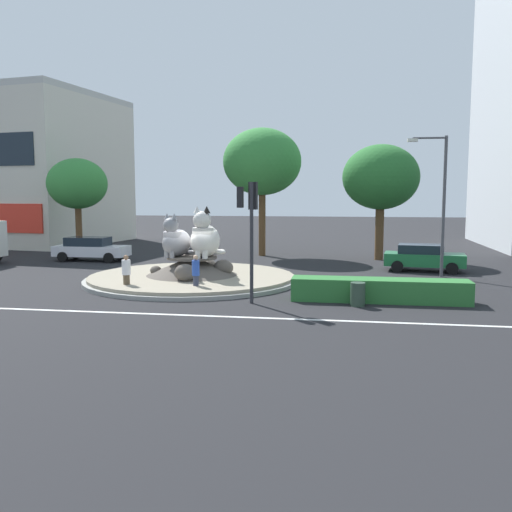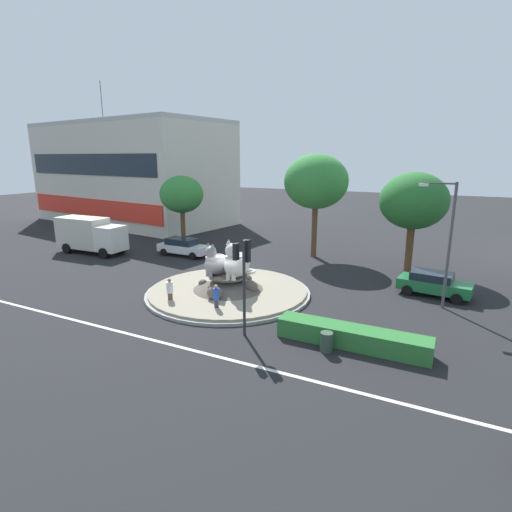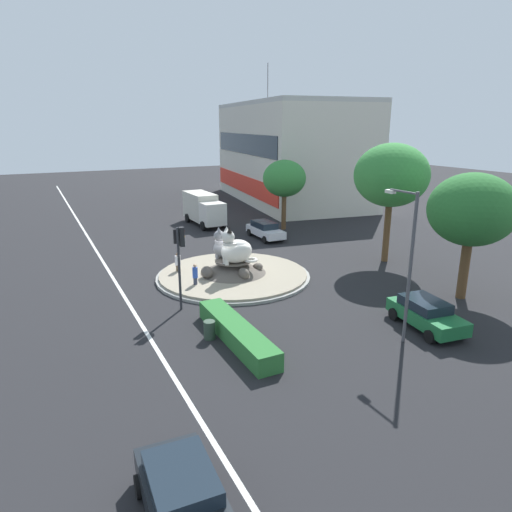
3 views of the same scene
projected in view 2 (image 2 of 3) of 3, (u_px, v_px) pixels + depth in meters
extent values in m
plane|color=black|center=(228.00, 294.00, 25.24)|extent=(160.00, 160.00, 0.00)
cube|color=silver|center=(150.00, 339.00, 18.92)|extent=(112.00, 0.20, 0.01)
cylinder|color=gray|center=(228.00, 292.00, 25.22)|extent=(10.30, 10.30, 0.18)
cylinder|color=gray|center=(228.00, 290.00, 25.18)|extent=(9.89, 9.89, 0.14)
cone|color=#564F47|center=(228.00, 282.00, 25.06)|extent=(4.39, 4.39, 0.90)
cylinder|color=#564F47|center=(228.00, 276.00, 24.96)|extent=(2.42, 2.42, 0.12)
ellipsoid|color=#564F47|center=(250.00, 286.00, 24.45)|extent=(0.95, 0.68, 0.76)
ellipsoid|color=#564F47|center=(246.00, 279.00, 26.31)|extent=(0.73, 0.69, 0.58)
ellipsoid|color=#564F47|center=(203.00, 283.00, 25.67)|extent=(0.54, 0.58, 0.43)
ellipsoid|color=#564F47|center=(215.00, 293.00, 23.26)|extent=(0.98, 0.76, 0.78)
ellipsoid|color=gray|center=(217.00, 264.00, 24.96)|extent=(1.60, 2.06, 1.32)
cylinder|color=gray|center=(213.00, 263.00, 24.66)|extent=(1.06, 1.06, 0.83)
sphere|color=gray|center=(211.00, 252.00, 24.39)|extent=(0.73, 0.73, 0.73)
torus|color=gray|center=(229.00, 271.00, 25.43)|extent=(1.04, 1.04, 0.17)
cone|color=gray|center=(213.00, 246.00, 24.16)|extent=(0.37, 0.37, 0.30)
cone|color=gray|center=(208.00, 245.00, 24.42)|extent=(0.37, 0.37, 0.30)
cylinder|color=gray|center=(211.00, 274.00, 24.50)|extent=(0.23, 0.23, 0.33)
cylinder|color=gray|center=(208.00, 274.00, 24.70)|extent=(0.23, 0.23, 0.33)
ellipsoid|color=silver|center=(237.00, 265.00, 24.42)|extent=(1.35, 2.12, 1.54)
cylinder|color=silver|center=(234.00, 264.00, 24.01)|extent=(1.00, 1.00, 0.96)
sphere|color=silver|center=(232.00, 250.00, 23.67)|extent=(0.85, 0.85, 0.85)
torus|color=silver|center=(249.00, 272.00, 25.17)|extent=(0.98, 0.98, 0.19)
cone|color=black|center=(236.00, 243.00, 23.45)|extent=(0.35, 0.35, 0.35)
cone|color=silver|center=(229.00, 242.00, 23.66)|extent=(0.35, 0.35, 0.35)
cylinder|color=silver|center=(233.00, 277.00, 23.82)|extent=(0.27, 0.27, 0.39)
cylinder|color=silver|center=(228.00, 277.00, 23.97)|extent=(0.27, 0.27, 0.39)
cylinder|color=#2D2D33|center=(244.00, 289.00, 18.84)|extent=(0.14, 0.14, 4.67)
cube|color=black|center=(247.00, 251.00, 18.58)|extent=(0.34, 0.27, 1.05)
sphere|color=#360606|center=(247.00, 244.00, 18.57)|extent=(0.18, 0.18, 0.18)
sphere|color=orange|center=(248.00, 251.00, 18.65)|extent=(0.18, 0.18, 0.18)
sphere|color=black|center=(248.00, 257.00, 18.73)|extent=(0.18, 0.18, 0.18)
cube|color=black|center=(236.00, 252.00, 18.65)|extent=(0.23, 0.30, 0.80)
cube|color=beige|center=(132.00, 175.00, 52.30)|extent=(27.47, 16.14, 12.14)
cube|color=red|center=(92.00, 208.00, 48.15)|extent=(24.65, 3.73, 2.19)
cube|color=#19232D|center=(88.00, 164.00, 46.94)|extent=(23.62, 3.54, 2.43)
cube|color=#B2B2AD|center=(129.00, 125.00, 50.77)|extent=(27.47, 16.14, 0.50)
cylinder|color=#4C4C51|center=(102.00, 101.00, 48.97)|extent=(0.10, 0.10, 4.75)
cube|color=#2D7033|center=(352.00, 337.00, 18.17)|extent=(6.90, 1.20, 0.90)
cylinder|color=brown|center=(183.00, 229.00, 38.64)|extent=(0.45, 0.45, 3.31)
ellipsoid|color=#337F38|center=(182.00, 194.00, 37.85)|extent=(4.11, 4.11, 3.49)
cylinder|color=brown|center=(409.00, 249.00, 29.88)|extent=(0.55, 0.55, 3.36)
ellipsoid|color=#286B2D|center=(414.00, 201.00, 29.00)|extent=(4.86, 4.86, 4.13)
cylinder|color=brown|center=(314.00, 232.00, 34.18)|extent=(0.47, 0.47, 4.29)
ellipsoid|color=#337F38|center=(316.00, 181.00, 33.15)|extent=(5.33, 5.33, 4.53)
cylinder|color=#4C4C51|center=(449.00, 247.00, 22.05)|extent=(0.16, 0.16, 7.11)
cylinder|color=#4C4C51|center=(440.00, 183.00, 21.56)|extent=(1.63, 0.13, 0.10)
cube|color=silver|center=(424.00, 185.00, 21.92)|extent=(0.50, 0.24, 0.16)
cylinder|color=#33384C|center=(216.00, 306.00, 22.07)|extent=(0.24, 0.24, 0.76)
cylinder|color=#284CB2|center=(216.00, 294.00, 21.90)|extent=(0.32, 0.32, 0.66)
sphere|color=tan|center=(216.00, 287.00, 21.79)|extent=(0.22, 0.22, 0.22)
cylinder|color=brown|center=(170.00, 299.00, 23.27)|extent=(0.28, 0.28, 0.74)
cylinder|color=silver|center=(170.00, 287.00, 23.10)|extent=(0.38, 0.38, 0.65)
sphere|color=#936B4C|center=(169.00, 280.00, 22.99)|extent=(0.21, 0.21, 0.21)
cube|color=#1E6B38|center=(435.00, 285.00, 24.76)|extent=(4.44, 2.36, 0.67)
cube|color=#19232D|center=(432.00, 276.00, 24.74)|extent=(2.56, 1.90, 0.48)
cylinder|color=black|center=(461.00, 291.00, 24.81)|extent=(0.66, 0.30, 0.64)
cylinder|color=black|center=(456.00, 299.00, 23.35)|extent=(0.66, 0.30, 0.64)
cylinder|color=black|center=(414.00, 283.00, 26.33)|extent=(0.66, 0.30, 0.64)
cylinder|color=black|center=(407.00, 290.00, 24.87)|extent=(0.66, 0.30, 0.64)
cube|color=silver|center=(184.00, 248.00, 34.86)|extent=(4.66, 1.74, 0.65)
cube|color=#19232D|center=(182.00, 241.00, 34.81)|extent=(2.61, 1.52, 0.54)
cylinder|color=black|center=(204.00, 252.00, 35.00)|extent=(0.64, 0.22, 0.64)
cylinder|color=black|center=(193.00, 256.00, 33.52)|extent=(0.64, 0.22, 0.64)
cylinder|color=black|center=(176.00, 248.00, 36.35)|extent=(0.64, 0.22, 0.64)
cylinder|color=black|center=(164.00, 252.00, 34.87)|extent=(0.64, 0.22, 0.64)
cube|color=silver|center=(111.00, 238.00, 34.63)|extent=(2.05, 2.19, 2.15)
cube|color=beige|center=(83.00, 232.00, 35.92)|extent=(4.70, 2.26, 2.70)
cylinder|color=black|center=(122.00, 248.00, 35.80)|extent=(0.91, 0.32, 0.90)
cylinder|color=black|center=(104.00, 253.00, 33.92)|extent=(0.91, 0.32, 0.90)
cylinder|color=black|center=(86.00, 244.00, 37.60)|extent=(0.91, 0.32, 0.90)
cylinder|color=black|center=(67.00, 248.00, 35.72)|extent=(0.91, 0.32, 0.90)
cylinder|color=#2D4233|center=(327.00, 342.00, 17.65)|extent=(0.56, 0.56, 0.90)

